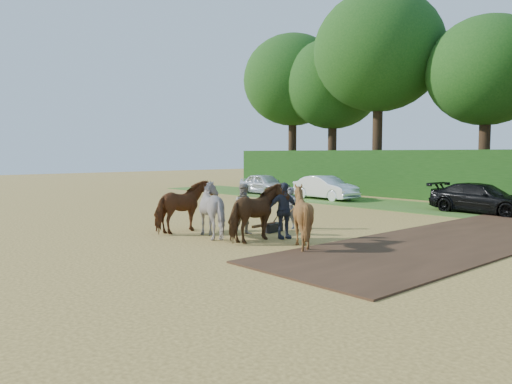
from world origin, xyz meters
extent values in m
plane|color=gold|center=(0.00, 0.00, 0.00)|extent=(120.00, 120.00, 0.00)
cube|color=#472D1C|center=(1.50, 7.00, 0.03)|extent=(4.50, 17.00, 0.05)
cube|color=#38601E|center=(0.00, 14.00, 0.01)|extent=(50.00, 5.00, 0.03)
imported|color=#B2A48B|center=(-3.88, 1.75, 0.88)|extent=(1.03, 1.08, 1.76)
imported|color=#2A2F38|center=(-2.42, 2.17, 0.93)|extent=(0.76, 1.17, 1.86)
imported|color=brown|center=(-5.64, 0.38, 0.93)|extent=(1.34, 2.32, 1.85)
imported|color=beige|center=(-4.09, 0.77, 0.93)|extent=(2.07, 1.85, 1.85)
imported|color=brown|center=(-2.55, 1.16, 0.93)|extent=(1.34, 2.32, 1.85)
imported|color=brown|center=(-1.00, 1.55, 0.93)|extent=(1.75, 1.90, 1.85)
cube|color=black|center=(-3.63, 2.86, 0.15)|extent=(0.43, 0.83, 0.31)
cube|color=brown|center=(-3.54, 2.33, 0.31)|extent=(0.29, 1.23, 0.09)
cylinder|color=brown|center=(-3.90, 3.30, 0.48)|extent=(0.32, 0.87, 0.65)
cylinder|color=brown|center=(-3.52, 3.37, 0.48)|extent=(0.07, 0.90, 0.65)
imported|color=gray|center=(-3.80, 3.90, 0.77)|extent=(0.62, 0.46, 1.55)
imported|color=silver|center=(-15.76, 13.50, 0.71)|extent=(4.26, 1.96, 1.42)
imported|color=white|center=(-10.56, 13.75, 0.72)|extent=(4.45, 1.82, 1.43)
imported|color=black|center=(-1.17, 13.91, 0.70)|extent=(4.89, 2.13, 1.40)
cylinder|color=#382616|center=(-21.00, 21.50, 2.93)|extent=(0.70, 0.70, 5.85)
ellipsoid|color=#163F11|center=(-21.00, 21.50, 9.00)|extent=(8.40, 8.40, 7.73)
cylinder|color=#382616|center=(-17.00, 22.00, 2.70)|extent=(0.70, 0.70, 5.40)
ellipsoid|color=#163F11|center=(-17.00, 22.00, 8.32)|extent=(7.80, 7.80, 7.18)
cylinder|color=#382616|center=(-12.00, 21.00, 3.26)|extent=(0.70, 0.70, 6.53)
ellipsoid|color=#163F11|center=(-12.00, 21.00, 9.97)|extent=(9.20, 9.20, 8.46)
cylinder|color=#382616|center=(-5.00, 22.50, 2.59)|extent=(0.70, 0.70, 5.17)
ellipsoid|color=#163F11|center=(-5.00, 22.50, 7.95)|extent=(7.40, 7.40, 6.81)
camera|label=1|loc=(9.20, -9.25, 2.81)|focal=35.00mm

